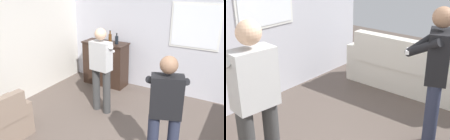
% 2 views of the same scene
% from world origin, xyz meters
% --- Properties ---
extents(wall_back_with_window, '(5.20, 0.15, 2.80)m').
position_xyz_m(wall_back_with_window, '(0.01, 2.66, 1.41)').
color(wall_back_with_window, silver).
rests_on(wall_back_with_window, ground).
extents(couch, '(0.57, 2.47, 0.91)m').
position_xyz_m(couch, '(2.01, 0.89, 0.35)').
color(couch, silver).
rests_on(couch, ground).
extents(person_standing_left, '(0.55, 0.49, 1.68)m').
position_xyz_m(person_standing_left, '(-0.88, 1.11, 0.94)').
color(person_standing_left, '#383838').
rests_on(person_standing_left, ground).
extents(person_standing_right, '(0.52, 0.52, 1.68)m').
position_xyz_m(person_standing_right, '(0.72, 0.10, 0.94)').
color(person_standing_right, '#282D42').
rests_on(person_standing_right, ground).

